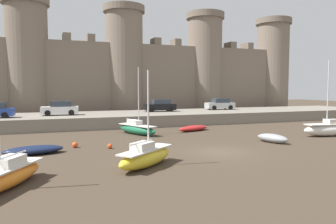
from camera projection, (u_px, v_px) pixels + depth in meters
ground_plane at (220, 152)px, 22.95m from camera, size 160.00×160.00×0.00m
quay_road at (143, 118)px, 41.39m from camera, size 67.35×10.00×1.35m
castle at (124, 69)px, 50.58m from camera, size 61.70×6.35×19.92m
sailboat_midflat_right at (146, 156)px, 18.64m from camera, size 4.50×4.10×5.51m
rowboat_foreground_centre at (194, 128)px, 34.11m from camera, size 4.11×2.46×0.58m
sailboat_foreground_right at (137, 129)px, 31.60m from camera, size 3.18×5.41×6.45m
rowboat_near_channel_right at (33, 150)px, 22.12m from camera, size 4.11×2.13×0.59m
sailboat_midflat_left at (329, 129)px, 30.50m from camera, size 5.37×2.13×7.02m
sailboat_midflat_centre at (4, 176)px, 14.65m from camera, size 3.74×5.29×5.43m
rowboat_near_channel_left at (273, 138)px, 26.90m from camera, size 1.80×3.04×0.72m
mooring_buoy_mid_mud at (110, 146)px, 24.23m from camera, size 0.37×0.37×0.37m
mooring_buoy_near_channel at (75, 145)px, 24.60m from camera, size 0.43×0.43×0.43m
car_quay_east at (60, 108)px, 37.51m from camera, size 4.21×2.09×1.62m
car_quay_centre_west at (220, 104)px, 47.13m from camera, size 4.21×2.09×1.62m
car_quay_west at (160, 106)px, 43.31m from camera, size 4.21×2.09×1.62m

